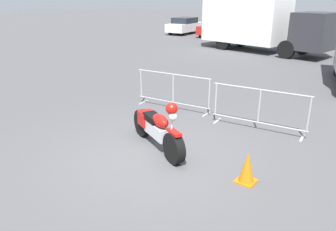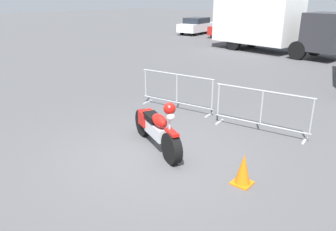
{
  "view_description": "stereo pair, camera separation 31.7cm",
  "coord_description": "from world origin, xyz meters",
  "px_view_note": "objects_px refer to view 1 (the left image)",
  "views": [
    {
      "loc": [
        4.06,
        -4.71,
        3.21
      ],
      "look_at": [
        -0.22,
        0.77,
        0.65
      ],
      "focal_mm": 35.0,
      "sensor_mm": 36.0,
      "label": 1
    },
    {
      "loc": [
        4.3,
        -4.51,
        3.21
      ],
      "look_at": [
        -0.22,
        0.77,
        0.65
      ],
      "focal_mm": 35.0,
      "sensor_mm": 36.0,
      "label": 2
    }
  ],
  "objects_px": {
    "motorcycle": "(157,128)",
    "parked_car_white": "(185,26)",
    "crowd_barrier_near": "(173,91)",
    "parked_car_blue": "(289,33)",
    "crowd_barrier_far": "(259,109)",
    "traffic_cone": "(247,168)",
    "parked_car_red": "(216,28)",
    "box_truck": "(258,23)",
    "parked_car_green": "(249,30)"
  },
  "relations": [
    {
      "from": "motorcycle",
      "to": "parked_car_white",
      "type": "bearing_deg",
      "value": 147.81
    },
    {
      "from": "crowd_barrier_near",
      "to": "parked_car_blue",
      "type": "bearing_deg",
      "value": 97.48
    },
    {
      "from": "motorcycle",
      "to": "crowd_barrier_far",
      "type": "distance_m",
      "value": 2.71
    },
    {
      "from": "crowd_barrier_far",
      "to": "traffic_cone",
      "type": "height_order",
      "value": "crowd_barrier_far"
    },
    {
      "from": "parked_car_blue",
      "to": "parked_car_red",
      "type": "bearing_deg",
      "value": 79.26
    },
    {
      "from": "parked_car_blue",
      "to": "box_truck",
      "type": "bearing_deg",
      "value": 169.72
    },
    {
      "from": "crowd_barrier_far",
      "to": "traffic_cone",
      "type": "relative_size",
      "value": 4.07
    },
    {
      "from": "crowd_barrier_near",
      "to": "parked_car_green",
      "type": "height_order",
      "value": "parked_car_green"
    },
    {
      "from": "parked_car_white",
      "to": "traffic_cone",
      "type": "distance_m",
      "value": 24.45
    },
    {
      "from": "parked_car_green",
      "to": "crowd_barrier_near",
      "type": "bearing_deg",
      "value": -167.56
    },
    {
      "from": "box_truck",
      "to": "parked_car_red",
      "type": "xyz_separation_m",
      "value": [
        -5.8,
        5.16,
        -0.94
      ]
    },
    {
      "from": "crowd_barrier_near",
      "to": "crowd_barrier_far",
      "type": "bearing_deg",
      "value": 0.0
    },
    {
      "from": "parked_car_green",
      "to": "parked_car_blue",
      "type": "relative_size",
      "value": 0.97
    },
    {
      "from": "box_truck",
      "to": "traffic_cone",
      "type": "distance_m",
      "value": 15.46
    },
    {
      "from": "box_truck",
      "to": "traffic_cone",
      "type": "relative_size",
      "value": 13.48
    },
    {
      "from": "parked_car_green",
      "to": "motorcycle",
      "type": "bearing_deg",
      "value": -165.96
    },
    {
      "from": "motorcycle",
      "to": "box_truck",
      "type": "height_order",
      "value": "box_truck"
    },
    {
      "from": "motorcycle",
      "to": "parked_car_red",
      "type": "xyz_separation_m",
      "value": [
        -9.67,
        19.21,
        0.21
      ]
    },
    {
      "from": "parked_car_white",
      "to": "traffic_cone",
      "type": "relative_size",
      "value": 7.17
    },
    {
      "from": "motorcycle",
      "to": "crowd_barrier_far",
      "type": "relative_size",
      "value": 0.87
    },
    {
      "from": "motorcycle",
      "to": "parked_car_blue",
      "type": "relative_size",
      "value": 0.49
    },
    {
      "from": "parked_car_red",
      "to": "parked_car_green",
      "type": "xyz_separation_m",
      "value": [
        3.1,
        -0.39,
        0.0
      ]
    },
    {
      "from": "crowd_barrier_near",
      "to": "parked_car_blue",
      "type": "xyz_separation_m",
      "value": [
        -2.13,
        16.25,
        0.16
      ]
    },
    {
      "from": "parked_car_red",
      "to": "parked_car_blue",
      "type": "height_order",
      "value": "parked_car_blue"
    },
    {
      "from": "parked_car_blue",
      "to": "traffic_cone",
      "type": "height_order",
      "value": "parked_car_blue"
    },
    {
      "from": "parked_car_green",
      "to": "traffic_cone",
      "type": "bearing_deg",
      "value": -160.34
    },
    {
      "from": "motorcycle",
      "to": "crowd_barrier_near",
      "type": "bearing_deg",
      "value": 143.71
    },
    {
      "from": "crowd_barrier_far",
      "to": "parked_car_blue",
      "type": "xyz_separation_m",
      "value": [
        -4.81,
        16.25,
        0.16
      ]
    },
    {
      "from": "parked_car_red",
      "to": "parked_car_blue",
      "type": "distance_m",
      "value": 6.23
    },
    {
      "from": "parked_car_red",
      "to": "motorcycle",
      "type": "bearing_deg",
      "value": -158.49
    },
    {
      "from": "motorcycle",
      "to": "parked_car_green",
      "type": "relative_size",
      "value": 0.5
    },
    {
      "from": "parked_car_red",
      "to": "parked_car_green",
      "type": "height_order",
      "value": "parked_car_green"
    },
    {
      "from": "crowd_barrier_near",
      "to": "traffic_cone",
      "type": "bearing_deg",
      "value": -34.88
    },
    {
      "from": "crowd_barrier_near",
      "to": "parked_car_blue",
      "type": "relative_size",
      "value": 0.56
    },
    {
      "from": "parked_car_white",
      "to": "parked_car_red",
      "type": "distance_m",
      "value": 3.1
    },
    {
      "from": "motorcycle",
      "to": "parked_car_blue",
      "type": "height_order",
      "value": "parked_car_blue"
    },
    {
      "from": "box_truck",
      "to": "traffic_cone",
      "type": "bearing_deg",
      "value": -57.99
    },
    {
      "from": "box_truck",
      "to": "parked_car_green",
      "type": "height_order",
      "value": "box_truck"
    },
    {
      "from": "traffic_cone",
      "to": "parked_car_red",
      "type": "bearing_deg",
      "value": 121.58
    },
    {
      "from": "crowd_barrier_near",
      "to": "parked_car_white",
      "type": "height_order",
      "value": "parked_car_white"
    },
    {
      "from": "parked_car_white",
      "to": "parked_car_red",
      "type": "xyz_separation_m",
      "value": [
        3.1,
        -0.01,
        -0.01
      ]
    },
    {
      "from": "box_truck",
      "to": "parked_car_red",
      "type": "relative_size",
      "value": 1.91
    },
    {
      "from": "motorcycle",
      "to": "parked_car_white",
      "type": "distance_m",
      "value": 23.08
    },
    {
      "from": "parked_car_red",
      "to": "traffic_cone",
      "type": "height_order",
      "value": "parked_car_red"
    },
    {
      "from": "motorcycle",
      "to": "parked_car_green",
      "type": "bearing_deg",
      "value": 133.46
    },
    {
      "from": "parked_car_white",
      "to": "parked_car_red",
      "type": "height_order",
      "value": "parked_car_white"
    },
    {
      "from": "crowd_barrier_near",
      "to": "traffic_cone",
      "type": "relative_size",
      "value": 4.07
    },
    {
      "from": "parked_car_white",
      "to": "parked_car_green",
      "type": "xyz_separation_m",
      "value": [
        6.2,
        -0.41,
        -0.01
      ]
    },
    {
      "from": "parked_car_white",
      "to": "parked_car_red",
      "type": "bearing_deg",
      "value": -95.41
    },
    {
      "from": "box_truck",
      "to": "parked_car_red",
      "type": "distance_m",
      "value": 7.82
    }
  ]
}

